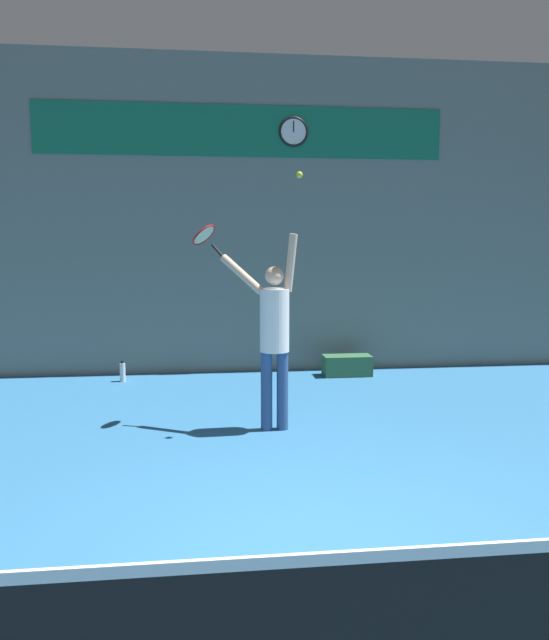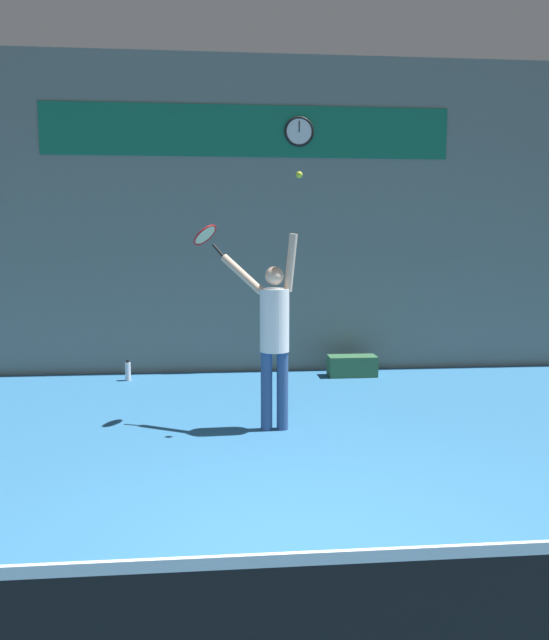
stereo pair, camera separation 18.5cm
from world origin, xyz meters
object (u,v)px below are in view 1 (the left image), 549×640
(scoreboard_clock, at_px, (293,132))
(tennis_ball, at_px, (299,175))
(tennis_racket, at_px, (205,236))
(equipment_bag, at_px, (347,365))
(water_bottle, at_px, (123,372))
(tennis_player, at_px, (274,330))

(scoreboard_clock, height_order, tennis_ball, scoreboard_clock)
(tennis_racket, bearing_deg, scoreboard_clock, 62.37)
(tennis_ball, bearing_deg, equipment_bag, 66.39)
(tennis_racket, height_order, water_bottle, tennis_racket)
(scoreboard_clock, relative_size, tennis_racket, 1.12)
(tennis_player, xyz_separation_m, equipment_bag, (1.49, 2.69, -0.97))
(scoreboard_clock, distance_m, tennis_racket, 3.50)
(scoreboard_clock, relative_size, tennis_player, 0.22)
(scoreboard_clock, bearing_deg, tennis_racket, -117.63)
(tennis_ball, relative_size, equipment_bag, 0.09)
(tennis_ball, bearing_deg, tennis_racket, 151.02)
(tennis_racket, bearing_deg, equipment_bag, 45.23)
(tennis_player, bearing_deg, tennis_racket, 148.94)
(tennis_player, xyz_separation_m, tennis_ball, (0.26, -0.11, 1.68))
(tennis_racket, xyz_separation_m, tennis_ball, (1.00, -0.56, 0.65))
(tennis_player, height_order, equipment_bag, tennis_player)
(tennis_racket, relative_size, water_bottle, 1.32)
(water_bottle, xyz_separation_m, equipment_bag, (3.48, 0.02, 0.01))
(water_bottle, relative_size, equipment_bag, 0.43)
(water_bottle, distance_m, equipment_bag, 3.48)
(scoreboard_clock, height_order, water_bottle, scoreboard_clock)
(tennis_racket, xyz_separation_m, water_bottle, (-1.25, 2.23, -2.02))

